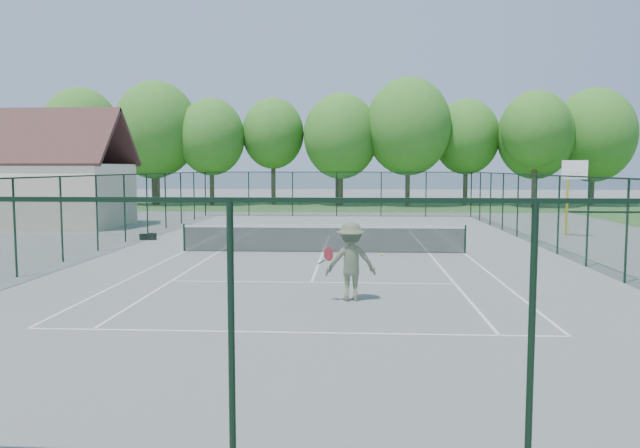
{
  "coord_description": "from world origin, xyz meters",
  "views": [
    {
      "loc": [
        1.25,
        -24.14,
        3.32
      ],
      "look_at": [
        0.0,
        -2.0,
        1.3
      ],
      "focal_mm": 35.0,
      "sensor_mm": 36.0,
      "label": 1
    }
  ],
  "objects": [
    {
      "name": "court_lines",
      "position": [
        0.0,
        0.0,
        0.0
      ],
      "size": [
        11.05,
        23.85,
        0.01
      ],
      "color": "white",
      "rests_on": "ground"
    },
    {
      "name": "grass_far",
      "position": [
        0.0,
        30.0,
        0.01
      ],
      "size": [
        80.0,
        16.0,
        0.01
      ],
      "primitive_type": "cube",
      "color": "#417830",
      "rests_on": "ground"
    },
    {
      "name": "fence_enclosure",
      "position": [
        0.0,
        0.0,
        1.56
      ],
      "size": [
        18.05,
        36.05,
        3.02
      ],
      "color": "#16331F",
      "rests_on": "ground"
    },
    {
      "name": "basketball_goal",
      "position": [
        11.59,
        6.38,
        2.57
      ],
      "size": [
        1.2,
        1.43,
        3.65
      ],
      "color": "gold",
      "rests_on": "ground"
    },
    {
      "name": "tree_line_far",
      "position": [
        0.0,
        30.0,
        5.99
      ],
      "size": [
        39.4,
        6.4,
        9.7
      ],
      "color": "#433522",
      "rests_on": "ground"
    },
    {
      "name": "sports_bag_a",
      "position": [
        -8.42,
        3.76,
        0.14
      ],
      "size": [
        0.36,
        0.22,
        0.28
      ],
      "primitive_type": "cube",
      "rotation": [
        0.0,
        0.0,
        0.01
      ],
      "color": "black",
      "rests_on": "ground"
    },
    {
      "name": "tennis_net",
      "position": [
        0.0,
        0.0,
        0.58
      ],
      "size": [
        11.08,
        0.08,
        1.1
      ],
      "color": "black",
      "rests_on": "ground"
    },
    {
      "name": "sports_bag_b",
      "position": [
        -8.05,
        3.78,
        0.16
      ],
      "size": [
        0.45,
        0.34,
        0.32
      ],
      "primitive_type": "cube",
      "rotation": [
        0.0,
        0.0,
        0.24
      ],
      "color": "black",
      "rests_on": "ground"
    },
    {
      "name": "tennis_player",
      "position": [
        1.15,
        -8.75,
        0.98
      ],
      "size": [
        1.69,
        0.95,
        1.96
      ],
      "color": "#626749",
      "rests_on": "ground"
    },
    {
      "name": "utility_building",
      "position": [
        -16.0,
        10.0,
        3.12
      ],
      "size": [
        8.6,
        6.27,
        6.63
      ],
      "color": "beige",
      "rests_on": "ground"
    },
    {
      "name": "ground",
      "position": [
        0.0,
        0.0,
        0.0
      ],
      "size": [
        140.0,
        140.0,
        0.0
      ],
      "primitive_type": "plane",
      "color": "gray",
      "rests_on": "ground"
    }
  ]
}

